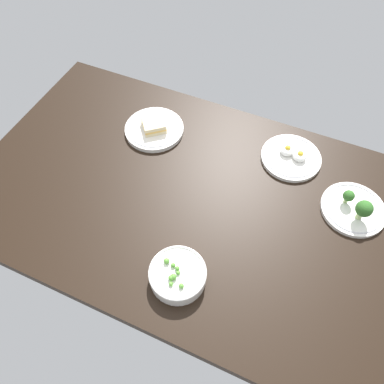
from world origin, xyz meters
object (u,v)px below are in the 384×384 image
(bowl_peas, at_px, (178,275))
(plate_broccoli, at_px, (355,208))
(plate_sandwich, at_px, (154,128))
(plate_eggs, at_px, (291,157))

(bowl_peas, height_order, plate_broccoli, plate_broccoli)
(bowl_peas, xyz_separation_m, plate_broccoli, (-0.38, -0.39, -0.01))
(bowl_peas, xyz_separation_m, plate_sandwich, (0.29, -0.44, -0.01))
(bowl_peas, bearing_deg, plate_eggs, -107.58)
(plate_eggs, bearing_deg, plate_broccoli, 151.28)
(plate_broccoli, bearing_deg, plate_eggs, -28.72)
(bowl_peas, height_order, plate_eggs, bowl_peas)
(bowl_peas, bearing_deg, plate_broccoli, -134.18)
(plate_broccoli, bearing_deg, plate_sandwich, -4.40)
(plate_broccoli, bearing_deg, bowl_peas, 45.82)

